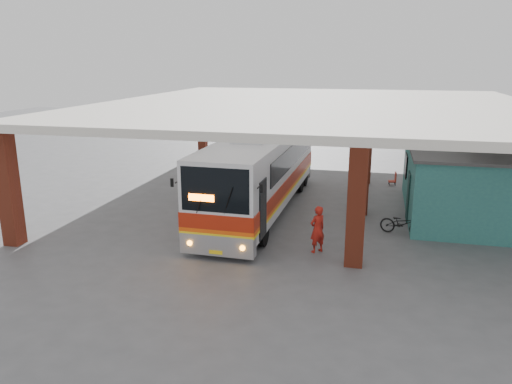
{
  "coord_description": "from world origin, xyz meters",
  "views": [
    {
      "loc": [
        3.51,
        -19.03,
        6.74
      ],
      "look_at": [
        -1.13,
        0.0,
        1.51
      ],
      "focal_mm": 35.0,
      "sensor_mm": 36.0,
      "label": 1
    }
  ],
  "objects_px": {
    "coach_bus": "(261,171)",
    "pedestrian": "(317,229)",
    "motorcycle": "(402,223)",
    "red_chair": "(394,179)"
  },
  "relations": [
    {
      "from": "motorcycle",
      "to": "pedestrian",
      "type": "height_order",
      "value": "pedestrian"
    },
    {
      "from": "pedestrian",
      "to": "motorcycle",
      "type": "bearing_deg",
      "value": 176.46
    },
    {
      "from": "pedestrian",
      "to": "red_chair",
      "type": "xyz_separation_m",
      "value": [
        2.92,
        10.9,
        -0.52
      ]
    },
    {
      "from": "coach_bus",
      "to": "red_chair",
      "type": "distance_m",
      "value": 8.91
    },
    {
      "from": "motorcycle",
      "to": "pedestrian",
      "type": "bearing_deg",
      "value": 148.06
    },
    {
      "from": "coach_bus",
      "to": "pedestrian",
      "type": "distance_m",
      "value": 5.61
    },
    {
      "from": "coach_bus",
      "to": "pedestrian",
      "type": "relative_size",
      "value": 7.42
    },
    {
      "from": "red_chair",
      "to": "motorcycle",
      "type": "bearing_deg",
      "value": -95.51
    },
    {
      "from": "motorcycle",
      "to": "pedestrian",
      "type": "distance_m",
      "value": 4.05
    },
    {
      "from": "motorcycle",
      "to": "pedestrian",
      "type": "xyz_separation_m",
      "value": [
        -3.05,
        -2.64,
        0.4
      ]
    }
  ]
}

